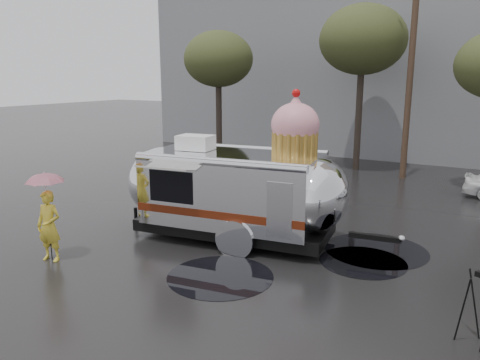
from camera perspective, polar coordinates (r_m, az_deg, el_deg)
The scene contains 11 objects.
ground at distance 11.59m, azimuth -7.87°, elevation -11.43°, with size 120.00×120.00×0.00m, color black.
puddles at distance 13.71m, azimuth 5.87°, elevation -7.45°, with size 8.54×7.84×0.01m.
grey_building at distance 34.03m, azimuth 12.24°, elevation 15.44°, with size 22.00×12.00×13.00m, color slate.
utility_pole at distance 22.67m, azimuth 20.02°, elevation 11.72°, with size 1.60×0.28×9.00m.
tree_left at distance 25.27m, azimuth -2.66°, elevation 14.44°, with size 3.64×3.64×6.95m.
tree_mid at distance 24.26m, azimuth 14.74°, elevation 16.15°, with size 4.20×4.20×8.03m.
barricade_row at distance 22.32m, azimuth -3.58°, elevation 1.86°, with size 4.30×0.80×1.00m.
airstream_trailer at distance 13.45m, azimuth -0.34°, elevation -0.86°, with size 8.20×3.80×4.44m.
person_left at distance 13.00m, azimuth -22.25°, elevation -5.22°, with size 0.67×0.44×1.85m, color yellow.
umbrella_pink at distance 12.74m, azimuth -22.63°, elevation -0.83°, with size 1.17×1.17×2.35m.
tripod at distance 9.46m, azimuth 26.80°, elevation -13.15°, with size 0.58×0.53×1.39m.
Camera 1 is at (6.57, -8.30, 4.71)m, focal length 35.00 mm.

